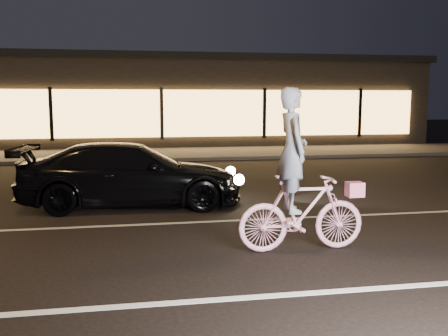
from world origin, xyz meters
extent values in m
plane|color=black|center=(0.00, 0.00, 0.00)|extent=(90.00, 90.00, 0.00)
cube|color=silver|center=(0.00, -1.50, 0.00)|extent=(60.00, 0.12, 0.01)
cube|color=gray|center=(0.00, 2.00, 0.00)|extent=(60.00, 0.10, 0.01)
cube|color=#383533|center=(0.00, 13.00, 0.06)|extent=(30.00, 4.00, 0.12)
cube|color=black|center=(0.00, 19.00, 2.00)|extent=(25.00, 8.00, 4.00)
cube|color=black|center=(0.00, 19.00, 4.05)|extent=(25.40, 8.40, 0.30)
cube|color=#FFB459|center=(0.00, 14.90, 1.60)|extent=(23.00, 0.15, 2.00)
cube|color=black|center=(-4.50, 14.82, 1.60)|extent=(0.15, 0.08, 2.20)
cube|color=black|center=(0.00, 14.82, 1.60)|extent=(0.15, 0.08, 2.20)
cube|color=black|center=(4.50, 14.82, 1.60)|extent=(0.15, 0.08, 2.20)
cube|color=black|center=(9.00, 14.82, 1.60)|extent=(0.15, 0.08, 2.20)
imported|color=#EE4D84|center=(1.16, 0.07, 0.56)|extent=(1.86, 0.52, 1.11)
imported|color=silver|center=(1.00, 0.07, 1.46)|extent=(0.42, 0.64, 1.75)
cube|color=#E64B79|center=(1.96, 0.07, 0.87)|extent=(0.23, 0.19, 0.21)
imported|color=black|center=(-1.25, 3.63, 0.65)|extent=(4.56, 2.04, 1.30)
sphere|color=#FFF2BF|center=(0.91, 4.12, 0.59)|extent=(0.22, 0.22, 0.22)
sphere|color=#FFF2BF|center=(0.85, 2.93, 0.59)|extent=(0.22, 0.22, 0.22)
camera|label=1|loc=(-1.17, -6.59, 2.15)|focal=40.00mm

